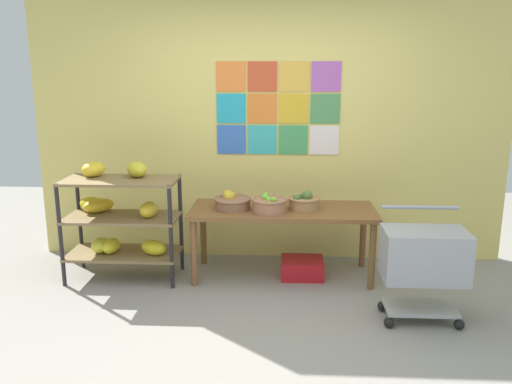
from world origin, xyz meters
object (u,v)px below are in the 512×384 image
Objects in this scene: fruit_basket_right at (232,201)px; fruit_basket_back_left at (304,201)px; banana_shelf_unit at (119,214)px; fruit_basket_left at (269,204)px; shopping_cart at (424,258)px; display_table at (283,216)px; produce_crate_under_table at (302,268)px.

fruit_basket_right is 0.66m from fruit_basket_back_left.
banana_shelf_unit is 3.14× the size of fruit_basket_right.
banana_shelf_unit is 1.38m from fruit_basket_left.
fruit_basket_right is 0.40× the size of shopping_cart.
display_table is 0.23m from fruit_basket_left.
shopping_cart is (1.19, -0.70, -0.22)m from fruit_basket_left.
fruit_basket_left is at bearing -155.34° from fruit_basket_back_left.
display_table is 0.52m from produce_crate_under_table.
produce_crate_under_table is at bearing -98.44° from fruit_basket_back_left.
banana_shelf_unit reaches higher than shopping_cart.
fruit_basket_right is at bearing 157.89° from shopping_cart.
fruit_basket_left is at bearing -17.84° from fruit_basket_right.
shopping_cart is at bearing -38.02° from display_table.
banana_shelf_unit reaches higher than display_table.
fruit_basket_back_left reaches higher than fruit_basket_left.
display_table reaches higher than produce_crate_under_table.
fruit_basket_back_left reaches higher than produce_crate_under_table.
shopping_cart reaches higher than produce_crate_under_table.
fruit_basket_left is at bearing -161.08° from produce_crate_under_table.
fruit_basket_back_left is 1.24m from shopping_cart.
fruit_basket_left is (-0.12, -0.13, 0.15)m from display_table.
banana_shelf_unit is 3.66× the size of fruit_basket_back_left.
fruit_basket_left reaches higher than display_table.
shopping_cart reaches higher than fruit_basket_back_left.
fruit_basket_back_left is at bearing 81.56° from produce_crate_under_table.
shopping_cart is at bearing -27.96° from fruit_basket_right.
display_table is 4.92× the size of fruit_basket_right.
banana_shelf_unit is 3.41× the size of fruit_basket_left.
banana_shelf_unit is 0.64× the size of display_table.
banana_shelf_unit reaches higher than produce_crate_under_table.
fruit_basket_left is 0.37× the size of shopping_cart.
produce_crate_under_table is (0.65, -0.01, -0.63)m from fruit_basket_right.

